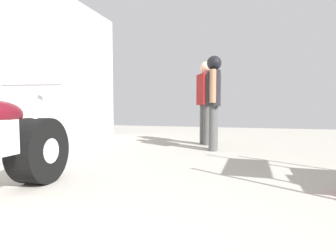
{
  "coord_description": "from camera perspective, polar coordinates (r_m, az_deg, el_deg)",
  "views": [
    {
      "loc": [
        0.78,
        0.33,
        0.69
      ],
      "look_at": [
        -0.11,
        3.09,
        0.52
      ],
      "focal_mm": 27.97,
      "sensor_mm": 36.0,
      "label": 1
    }
  ],
  "objects": [
    {
      "name": "mechanic_in_blue",
      "position": [
        5.34,
        8.15,
        6.06
      ],
      "size": [
        0.43,
        0.63,
        1.66
      ],
      "color": "#4C4C4C",
      "rests_on": "ground_plane"
    },
    {
      "name": "mechanic_with_helmet",
      "position": [
        4.6,
        9.95,
        6.87
      ],
      "size": [
        0.26,
        0.64,
        1.62
      ],
      "color": "#4C4C4C",
      "rests_on": "ground_plane"
    },
    {
      "name": "ground_plane",
      "position": [
        3.12,
        3.05,
        -9.39
      ],
      "size": [
        15.7,
        15.7,
        0.0
      ],
      "primitive_type": "plane",
      "color": "#A8A399"
    }
  ]
}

